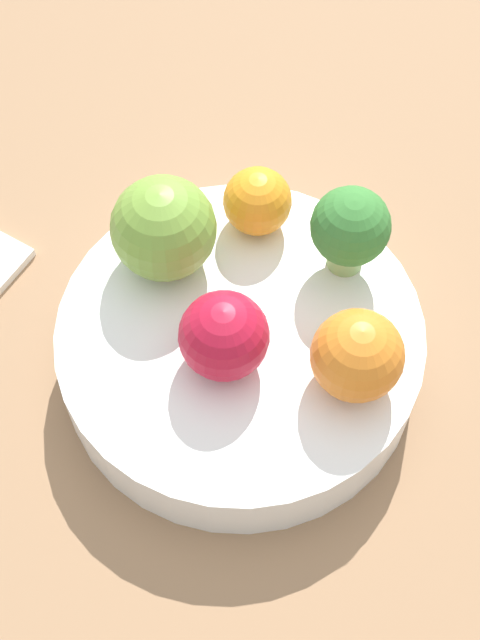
{
  "coord_description": "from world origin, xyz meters",
  "views": [
    {
      "loc": [
        0.15,
        0.2,
        0.49
      ],
      "look_at": [
        0.0,
        0.0,
        0.07
      ],
      "focal_mm": 50.0,
      "sensor_mm": 36.0,
      "label": 1
    }
  ],
  "objects_px": {
    "broccoli": "(352,231)",
    "orange_front": "(257,201)",
    "bowl": "(240,347)",
    "orange_back": "(357,356)",
    "apple_green": "(164,228)",
    "apple_red": "(224,336)"
  },
  "relations": [
    {
      "from": "apple_red",
      "to": "apple_green",
      "type": "bearing_deg",
      "value": -99.05
    },
    {
      "from": "broccoli",
      "to": "apple_green",
      "type": "distance_m",
      "value": 0.1
    },
    {
      "from": "orange_front",
      "to": "orange_back",
      "type": "xyz_separation_m",
      "value": [
        0.02,
        0.11,
        0.0
      ]
    },
    {
      "from": "bowl",
      "to": "orange_back",
      "type": "bearing_deg",
      "value": 116.99
    },
    {
      "from": "broccoli",
      "to": "apple_green",
      "type": "height_order",
      "value": "apple_green"
    },
    {
      "from": "apple_green",
      "to": "apple_red",
      "type": "bearing_deg",
      "value": 80.95
    },
    {
      "from": "apple_green",
      "to": "orange_back",
      "type": "height_order",
      "value": "apple_green"
    },
    {
      "from": "apple_red",
      "to": "orange_back",
      "type": "distance_m",
      "value": 0.07
    },
    {
      "from": "bowl",
      "to": "apple_green",
      "type": "relative_size",
      "value": 3.47
    },
    {
      "from": "bowl",
      "to": "apple_red",
      "type": "xyz_separation_m",
      "value": [
        0.02,
        0.01,
        0.05
      ]
    },
    {
      "from": "broccoli",
      "to": "orange_front",
      "type": "distance_m",
      "value": 0.06
    },
    {
      "from": "orange_front",
      "to": "apple_green",
      "type": "bearing_deg",
      "value": -9.55
    },
    {
      "from": "apple_red",
      "to": "apple_green",
      "type": "distance_m",
      "value": 0.07
    },
    {
      "from": "orange_front",
      "to": "broccoli",
      "type": "bearing_deg",
      "value": 112.69
    },
    {
      "from": "orange_back",
      "to": "orange_front",
      "type": "bearing_deg",
      "value": -100.75
    },
    {
      "from": "bowl",
      "to": "broccoli",
      "type": "height_order",
      "value": "broccoli"
    },
    {
      "from": "orange_back",
      "to": "bowl",
      "type": "bearing_deg",
      "value": -63.01
    },
    {
      "from": "bowl",
      "to": "orange_front",
      "type": "xyz_separation_m",
      "value": [
        -0.05,
        -0.05,
        0.04
      ]
    },
    {
      "from": "bowl",
      "to": "orange_back",
      "type": "xyz_separation_m",
      "value": [
        -0.03,
        0.06,
        0.05
      ]
    },
    {
      "from": "apple_green",
      "to": "orange_front",
      "type": "height_order",
      "value": "apple_green"
    },
    {
      "from": "apple_green",
      "to": "bowl",
      "type": "bearing_deg",
      "value": 95.34
    },
    {
      "from": "apple_red",
      "to": "apple_green",
      "type": "relative_size",
      "value": 0.81
    }
  ]
}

